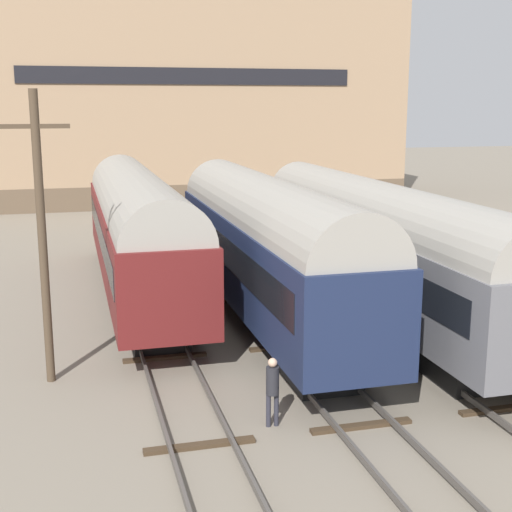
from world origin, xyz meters
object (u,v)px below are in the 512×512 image
object	(u,v)px
person_worker	(273,385)
utility_pole	(42,235)
train_car_grey	(377,242)
train_car_navy	(267,242)
train_car_maroon	(138,226)

from	to	relation	value
person_worker	utility_pole	world-z (taller)	utility_pole
train_car_grey	person_worker	world-z (taller)	train_car_grey
train_car_grey	utility_pole	xyz separation A→B (m)	(-11.40, -3.15, 1.35)
train_car_grey	utility_pole	size ratio (longest dim) A/B	2.31
person_worker	train_car_grey	bearing A→B (deg)	51.21
train_car_navy	train_car_grey	bearing A→B (deg)	-5.75
train_car_grey	train_car_navy	size ratio (longest dim) A/B	1.10
train_car_maroon	train_car_grey	distance (m)	9.63
train_car_maroon	train_car_navy	bearing A→B (deg)	-50.89
train_car_maroon	utility_pole	xyz separation A→B (m)	(-3.39, -8.49, 1.29)
train_car_navy	person_worker	world-z (taller)	train_car_navy
person_worker	utility_pole	bearing A→B (deg)	140.25
train_car_grey	utility_pole	distance (m)	11.91
train_car_maroon	train_car_navy	world-z (taller)	train_car_navy
train_car_navy	train_car_maroon	bearing A→B (deg)	129.11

